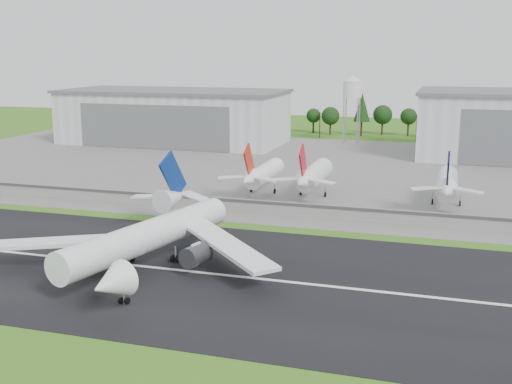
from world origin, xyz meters
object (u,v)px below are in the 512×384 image
(parked_jet_red_a, at_px, (261,174))
(parked_jet_navy, at_px, (447,184))
(main_airliner, at_px, (148,243))
(parked_jet_red_b, at_px, (312,176))

(parked_jet_red_a, relative_size, parked_jet_navy, 1.00)
(main_airliner, relative_size, parked_jet_red_a, 1.87)
(main_airliner, height_order, parked_jet_navy, main_airliner)
(parked_jet_red_a, height_order, parked_jet_navy, parked_jet_navy)
(parked_jet_navy, bearing_deg, main_airliner, -128.12)
(main_airliner, xyz_separation_m, parked_jet_red_a, (2.13, 66.93, 0.98))
(main_airliner, relative_size, parked_jet_red_b, 1.87)
(parked_jet_red_a, xyz_separation_m, parked_jet_red_b, (14.60, 0.05, 0.29))
(parked_jet_navy, bearing_deg, parked_jet_red_b, 179.96)
(main_airliner, height_order, parked_jet_red_a, main_airliner)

